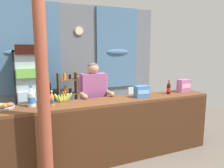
# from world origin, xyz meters

# --- Properties ---
(ground_plane) EXTENTS (7.92, 7.92, 0.00)m
(ground_plane) POSITION_xyz_m (0.00, 1.22, 0.00)
(ground_plane) COLOR #665B51
(back_wall_curtained) EXTENTS (4.78, 0.22, 2.86)m
(back_wall_curtained) POSITION_xyz_m (-0.02, 3.09, 1.48)
(back_wall_curtained) COLOR slate
(back_wall_curtained) RESTS_ON ground
(stall_counter) EXTENTS (3.32, 0.47, 0.97)m
(stall_counter) POSITION_xyz_m (0.05, 0.35, 0.59)
(stall_counter) COLOR brown
(stall_counter) RESTS_ON ground
(timber_post) EXTENTS (0.17, 0.15, 2.77)m
(timber_post) POSITION_xyz_m (-1.03, 0.04, 1.33)
(timber_post) COLOR brown
(timber_post) RESTS_ON ground
(drink_fridge) EXTENTS (0.67, 0.72, 1.83)m
(drink_fridge) POSITION_xyz_m (-1.06, 2.60, 1.00)
(drink_fridge) COLOR black
(drink_fridge) RESTS_ON ground
(bottle_shelf_rack) EXTENTS (0.48, 0.28, 1.16)m
(bottle_shelf_rack) POSITION_xyz_m (-0.21, 2.73, 0.61)
(bottle_shelf_rack) COLOR brown
(bottle_shelf_rack) RESTS_ON ground
(plastic_lawn_chair) EXTENTS (0.54, 0.54, 0.86)m
(plastic_lawn_chair) POSITION_xyz_m (1.16, 1.97, 0.49)
(plastic_lawn_chair) COLOR silver
(plastic_lawn_chair) RESTS_ON ground
(shopkeeper) EXTENTS (0.53, 0.42, 1.51)m
(shopkeeper) POSITION_xyz_m (-0.13, 0.92, 0.96)
(shopkeeper) COLOR #28282D
(shopkeeper) RESTS_ON ground
(soda_bottle_water) EXTENTS (0.10, 0.10, 0.29)m
(soda_bottle_water) POSITION_xyz_m (-1.14, 0.53, 1.09)
(soda_bottle_water) COLOR silver
(soda_bottle_water) RESTS_ON stall_counter
(soda_bottle_cola) EXTENTS (0.07, 0.07, 0.24)m
(soda_bottle_cola) POSITION_xyz_m (1.08, 0.47, 1.07)
(soda_bottle_cola) COLOR black
(soda_bottle_cola) RESTS_ON stall_counter
(soda_bottle_orange_soda) EXTENTS (0.06, 0.06, 0.21)m
(soda_bottle_orange_soda) POSITION_xyz_m (-0.88, 0.46, 1.06)
(soda_bottle_orange_soda) COLOR orange
(soda_bottle_orange_soda) RESTS_ON stall_counter
(snack_box_biscuit) EXTENTS (0.23, 0.13, 0.19)m
(snack_box_biscuit) POSITION_xyz_m (0.52, 0.43, 1.06)
(snack_box_biscuit) COLOR #3D75B7
(snack_box_biscuit) RESTS_ON stall_counter
(snack_box_wafer) EXTENTS (0.21, 0.14, 0.22)m
(snack_box_wafer) POSITION_xyz_m (1.46, 0.52, 1.08)
(snack_box_wafer) COLOR #B76699
(snack_box_wafer) RESTS_ON stall_counter
(pastry_tray) EXTENTS (0.34, 0.34, 0.07)m
(pastry_tray) POSITION_xyz_m (-1.51, 0.58, 0.99)
(pastry_tray) COLOR #BCBCC1
(pastry_tray) RESTS_ON stall_counter
(banana_bunch) EXTENTS (0.28, 0.06, 0.16)m
(banana_bunch) POSITION_xyz_m (-0.70, 0.62, 1.03)
(banana_bunch) COLOR #B7C647
(banana_bunch) RESTS_ON stall_counter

